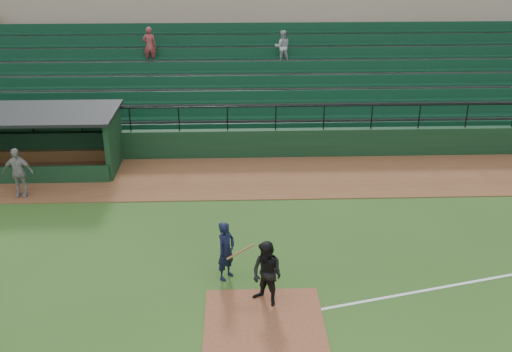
{
  "coord_description": "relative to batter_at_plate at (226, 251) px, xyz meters",
  "views": [
    {
      "loc": [
        -0.61,
        -12.69,
        9.27
      ],
      "look_at": [
        0.0,
        5.0,
        1.4
      ],
      "focal_mm": 40.8,
      "sensor_mm": 36.0,
      "label": 1
    }
  ],
  "objects": [
    {
      "name": "ground",
      "position": [
        0.96,
        -1.14,
        -0.87
      ],
      "size": [
        90.0,
        90.0,
        0.0
      ],
      "primitive_type": "plane",
      "color": "#2B511A",
      "rests_on": "ground"
    },
    {
      "name": "warning_track",
      "position": [
        0.96,
        6.86,
        -0.85
      ],
      "size": [
        40.0,
        4.0,
        0.03
      ],
      "primitive_type": "cube",
      "color": "brown",
      "rests_on": "ground"
    },
    {
      "name": "home_plate_dirt",
      "position": [
        0.96,
        -2.14,
        -0.85
      ],
      "size": [
        3.0,
        3.0,
        0.03
      ],
      "primitive_type": "cube",
      "color": "brown",
      "rests_on": "ground"
    },
    {
      "name": "stadium_structure",
      "position": [
        0.96,
        15.32,
        1.43
      ],
      "size": [
        38.0,
        13.08,
        6.4
      ],
      "color": "black",
      "rests_on": "ground"
    },
    {
      "name": "dugout",
      "position": [
        -8.79,
        8.42,
        0.46
      ],
      "size": [
        8.9,
        3.2,
        2.42
      ],
      "color": "black",
      "rests_on": "ground"
    },
    {
      "name": "batter_at_plate",
      "position": [
        0.0,
        0.0,
        0.0
      ],
      "size": [
        1.15,
        0.76,
        1.74
      ],
      "color": "black",
      "rests_on": "ground"
    },
    {
      "name": "umpire",
      "position": [
        1.06,
        -1.24,
        0.04
      ],
      "size": [
        1.11,
        1.09,
        1.81
      ],
      "primitive_type": "imported",
      "rotation": [
        0.0,
        0.0,
        -0.71
      ],
      "color": "black",
      "rests_on": "ground"
    },
    {
      "name": "dugout_player_a",
      "position": [
        -7.51,
        5.47,
        0.08
      ],
      "size": [
        1.09,
        0.48,
        1.84
      ],
      "primitive_type": "imported",
      "rotation": [
        0.0,
        0.0,
        -0.03
      ],
      "color": "gray",
      "rests_on": "warning_track"
    }
  ]
}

